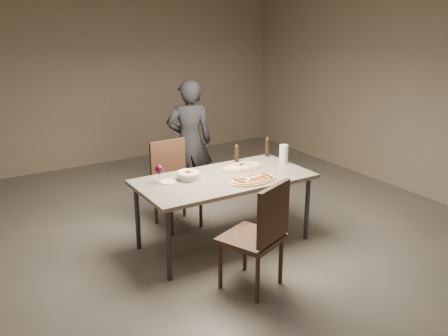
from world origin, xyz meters
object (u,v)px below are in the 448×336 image
carafe (284,154)px  chair_far (173,179)px  zucchini_pizza (253,180)px  chair_near (261,231)px  pepper_mill_left (267,147)px  bread_basket (188,175)px  diner (190,142)px  ham_pizza (242,167)px  dining_table (224,182)px

carafe → chair_far: chair_far is taller
zucchini_pizza → chair_near: chair_near is taller
pepper_mill_left → bread_basket: bearing=-168.3°
diner → carafe: bearing=134.6°
ham_pizza → chair_far: bearing=118.0°
bread_basket → carafe: 1.17m
zucchini_pizza → bread_basket: 0.65m
bread_basket → carafe: carafe is taller
zucchini_pizza → chair_far: chair_far is taller
zucchini_pizza → ham_pizza: 0.44m
bread_basket → carafe: (1.17, -0.06, 0.05)m
ham_pizza → carafe: bearing=-22.3°
chair_near → chair_far: chair_near is taller
carafe → diner: size_ratio=0.13×
pepper_mill_left → chair_far: size_ratio=0.23×
zucchini_pizza → carafe: 0.73m
ham_pizza → carafe: size_ratio=2.41×
zucchini_pizza → pepper_mill_left: 0.91m
dining_table → pepper_mill_left: bearing=24.7°
chair_far → diner: bearing=-135.3°
chair_far → chair_near: bearing=87.6°
dining_table → carafe: bearing=5.2°
dining_table → bread_basket: size_ratio=7.63×
zucchini_pizza → diner: diner is taller
ham_pizza → chair_far: 0.84m
dining_table → chair_near: bearing=-102.2°
bread_basket → pepper_mill_left: 1.19m
zucchini_pizza → chair_far: 1.11m
pepper_mill_left → carafe: pepper_mill_left is taller
carafe → chair_far: size_ratio=0.21×
dining_table → diner: bearing=77.2°
dining_table → bread_basket: 0.38m
zucchini_pizza → chair_near: 0.80m
pepper_mill_left → chair_far: pepper_mill_left is taller
zucchini_pizza → chair_near: (-0.38, -0.68, -0.20)m
ham_pizza → chair_near: (-0.53, -1.09, -0.20)m
dining_table → pepper_mill_left: size_ratio=7.86×
diner → ham_pizza: bearing=112.8°
chair_near → diner: bearing=55.4°
dining_table → carafe: size_ratio=8.79×
pepper_mill_left → carafe: (0.00, -0.30, -0.01)m
bread_basket → zucchini_pizza: bearing=-37.0°
ham_pizza → chair_near: chair_near is taller
chair_far → carafe: bearing=143.9°
bread_basket → carafe: size_ratio=1.15×
zucchini_pizza → carafe: size_ratio=2.52×
dining_table → ham_pizza: bearing=25.3°
chair_far → dining_table: bearing=102.7°
carafe → diner: diner is taller
pepper_mill_left → diner: diner is taller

